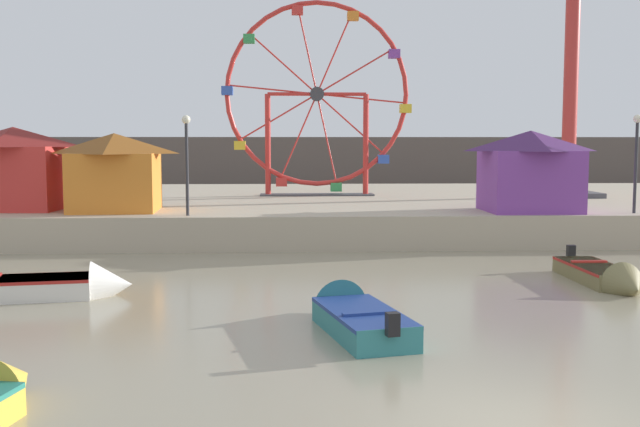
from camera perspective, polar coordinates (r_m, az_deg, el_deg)
name	(u,v)px	position (r m, az deg, el deg)	size (l,w,h in m)	color
quay_promenade	(351,208)	(38.22, 2.34, 0.40)	(110.00, 21.56, 1.29)	#B7A88E
distant_town_skyline	(325,163)	(63.97, 0.35, 3.84)	(140.00, 3.00, 4.40)	#564C47
motorboat_olive_wood	(606,277)	(22.57, 20.87, -4.50)	(1.30, 4.53, 1.17)	olive
motorboat_white_red_stripe	(48,286)	(20.72, -19.90, -5.22)	(5.09, 2.07, 1.27)	silver
motorboat_teal_painted	(353,315)	(16.43, 2.49, -7.67)	(2.18, 4.31, 1.27)	teal
ferris_wheel_red_frame	(317,98)	(38.26, -0.23, 8.71)	(9.55, 1.20, 9.75)	red
drop_tower_red_tower	(572,33)	(39.72, 18.57, 12.82)	(2.80, 2.80, 15.77)	#BC332D
carnival_booth_red_striped	(14,167)	(32.56, -22.16, 3.30)	(4.22, 3.51, 3.32)	red
carnival_booth_orange_canopy	(115,171)	(30.66, -15.28, 3.15)	(3.75, 3.60, 3.06)	orange
carnival_booth_purple_stall	(530,169)	(30.57, 15.62, 3.23)	(3.78, 3.38, 3.16)	purple
promenade_lamp_near	(636,149)	(31.11, 22.85, 4.56)	(0.32, 0.32, 3.75)	#2D2D33
promenade_lamp_far	(187,150)	(28.17, -10.07, 4.79)	(0.32, 0.32, 3.70)	#2D2D33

